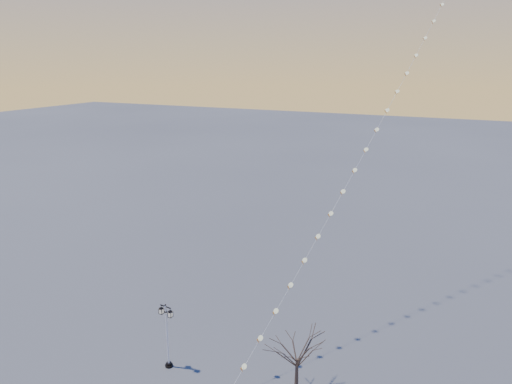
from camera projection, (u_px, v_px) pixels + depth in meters
The scene contains 2 objects.
street_lamp at pixel (167, 333), 28.89m from camera, with size 1.12×0.49×4.42m.
bare_tree at pixel (297, 350), 26.46m from camera, with size 2.49×2.49×4.12m.
Camera 1 is at (13.44, -19.62, 18.76)m, focal length 32.58 mm.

